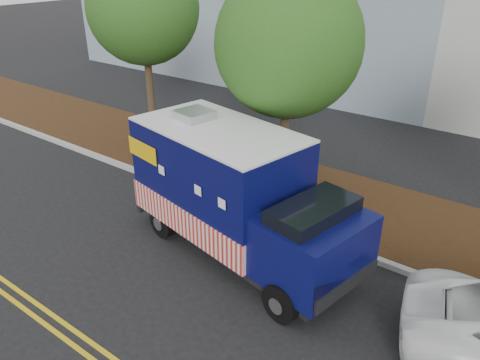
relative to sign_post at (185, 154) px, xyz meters
The scene contains 9 objects.
ground 2.99m from the sign_post, 34.39° to the right, with size 120.00×120.00×0.00m, color black.
curb 2.53m from the sign_post, ahead, with size 120.00×0.18×0.15m, color #9E9E99.
mulch_strip 3.19m from the sign_post, 40.73° to the left, with size 120.00×4.00×0.15m, color black.
centerline_near 6.52m from the sign_post, 69.32° to the right, with size 120.00×0.10×0.01m, color gold.
centerline_far 6.75m from the sign_post, 70.08° to the right, with size 120.00×0.10×0.01m, color gold.
tree_a 5.35m from the sign_post, 151.90° to the left, with size 3.80×3.80×7.06m.
tree_b 4.68m from the sign_post, 21.58° to the left, with size 3.95×3.95×6.69m.
sign_post is the anchor object (origin of this frame).
food_truck 3.66m from the sign_post, 27.67° to the right, with size 6.63×3.46×3.33m.
Camera 1 is at (7.11, -8.16, 6.93)m, focal length 35.00 mm.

